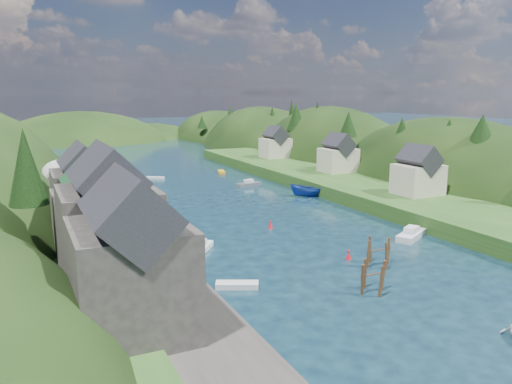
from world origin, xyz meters
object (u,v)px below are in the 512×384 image
piling_cluster_far (378,255)px  channel_buoy_far (271,225)px  piling_cluster_near (373,280)px  channel_buoy_near (348,255)px

piling_cluster_far → channel_buoy_far: (-3.63, 19.34, -0.80)m
piling_cluster_near → piling_cluster_far: piling_cluster_near is taller
piling_cluster_far → piling_cluster_near: bearing=-132.7°
piling_cluster_far → channel_buoy_far: 19.70m
piling_cluster_far → channel_buoy_near: 3.77m
piling_cluster_near → piling_cluster_far: (5.44, 5.90, 0.00)m
piling_cluster_far → channel_buoy_near: piling_cluster_far is taller
channel_buoy_far → piling_cluster_far: bearing=-79.4°
piling_cluster_near → channel_buoy_near: size_ratio=3.36×
piling_cluster_near → channel_buoy_far: 25.32m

